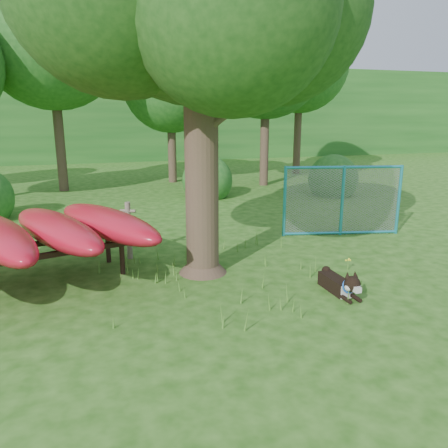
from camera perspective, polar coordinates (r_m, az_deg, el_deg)
name	(u,v)px	position (r m, az deg, el deg)	size (l,w,h in m)	color
ground	(235,305)	(6.95, 1.39, -10.47)	(80.00, 80.00, 0.00)	#1E4E0F
wooden_post	(129,229)	(9.09, -12.33, -0.65)	(0.32, 0.19, 1.19)	#6D6352
kayak_rack	(29,234)	(8.20, -24.15, -1.16)	(4.69, 4.20, 1.19)	black
husky_dog	(341,284)	(7.51, 15.03, -7.60)	(0.28, 1.13, 0.50)	black
fence_section	(342,201)	(11.01, 15.19, 2.96)	(2.87, 0.72, 2.85)	teal
wildflower_clump	(348,261)	(8.68, 15.93, -4.65)	(0.10, 0.09, 0.22)	#4C822A
bg_tree_b	(50,37)	(18.22, -21.72, 21.75)	(5.20, 5.20, 8.22)	#3D2D21
bg_tree_c	(170,85)	(19.35, -7.04, 17.60)	(4.00, 4.00, 6.12)	#3D2D21
bg_tree_d	(266,57)	(18.52, 5.55, 20.83)	(4.80, 4.80, 7.50)	#3D2D21
bg_tree_e	(300,64)	(22.49, 9.93, 19.87)	(4.60, 4.60, 7.55)	#3D2D21
shrub_right	(332,195)	(16.64, 13.93, 3.67)	(1.80, 1.80, 1.80)	#1D571C
shrub_mid	(207,197)	(15.79, -2.17, 3.53)	(1.80, 1.80, 1.80)	#1D571C
wooded_hillside	(113,113)	(34.05, -14.27, 13.85)	(80.00, 12.00, 6.00)	#1D571C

